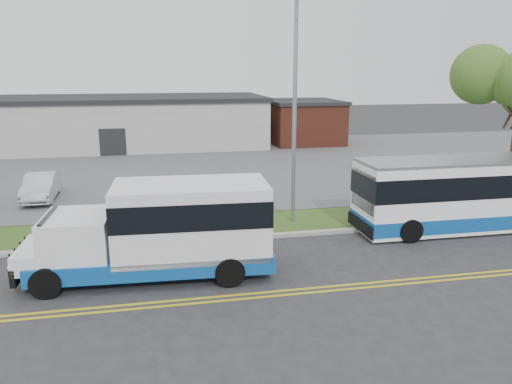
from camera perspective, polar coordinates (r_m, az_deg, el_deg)
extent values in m
plane|color=#28282B|center=(19.14, -2.24, -6.61)|extent=(140.00, 140.00, 0.00)
cube|color=gold|center=(15.65, 0.12, -11.48)|extent=(70.00, 0.12, 0.01)
cube|color=gold|center=(15.39, 0.36, -11.95)|extent=(70.00, 0.12, 0.01)
cube|color=#9E9B93|center=(20.13, -2.76, -5.33)|extent=(80.00, 0.30, 0.15)
cube|color=#304617|center=(21.83, -3.50, -3.85)|extent=(80.00, 3.30, 0.10)
cube|color=#4C4C4F|center=(35.43, -6.78, 3.06)|extent=(80.00, 25.00, 0.10)
cube|color=#9E9E99|center=(45.03, -15.69, 7.49)|extent=(25.00, 10.00, 4.00)
cube|color=black|center=(44.86, -15.87, 10.24)|extent=(25.40, 10.40, 0.35)
cube|color=black|center=(40.25, -16.04, 5.44)|extent=(2.00, 0.15, 2.20)
cube|color=brown|center=(45.95, 5.41, 7.81)|extent=(6.00, 7.00, 3.60)
cube|color=black|center=(45.78, 5.46, 10.24)|extent=(6.30, 7.30, 0.30)
cylinder|color=gray|center=(21.39, 4.42, 8.92)|extent=(0.18, 0.18, 9.50)
cube|color=#0D4893|center=(17.00, -11.49, -7.37)|extent=(7.82, 2.99, 0.57)
cube|color=silver|center=(16.55, -7.40, -3.02)|extent=(5.11, 2.85, 2.38)
cube|color=black|center=(16.44, -7.44, -1.70)|extent=(5.13, 2.90, 0.85)
cube|color=silver|center=(17.00, -19.68, -4.69)|extent=(2.16, 2.53, 1.36)
cube|color=black|center=(17.12, -22.54, -4.03)|extent=(0.22, 2.15, 1.02)
cube|color=silver|center=(17.47, -23.56, -6.53)|extent=(1.25, 2.37, 0.62)
cube|color=black|center=(17.72, -25.06, -7.57)|extent=(0.29, 2.33, 0.57)
sphere|color=#FFD88C|center=(16.89, -26.12, -7.71)|extent=(0.24, 0.24, 0.23)
sphere|color=#FFD88C|center=(18.41, -24.60, -5.79)|extent=(0.24, 0.24, 0.23)
cylinder|color=black|center=(16.43, -22.90, -9.58)|extent=(0.97, 0.36, 0.95)
cylinder|color=black|center=(18.63, -21.14, -6.62)|extent=(0.97, 0.36, 0.95)
cylinder|color=black|center=(15.96, -3.00, -9.12)|extent=(0.97, 0.36, 0.95)
cylinder|color=black|center=(18.22, -3.78, -6.12)|extent=(0.97, 0.36, 0.95)
cube|color=white|center=(23.40, 24.45, -0.10)|extent=(10.93, 2.55, 2.88)
cube|color=#0D4893|center=(23.64, 24.21, -2.43)|extent=(10.95, 2.57, 0.60)
cube|color=black|center=(23.29, 24.58, 1.21)|extent=(10.97, 2.59, 0.94)
cube|color=black|center=(20.66, 12.24, 0.11)|extent=(0.11, 2.28, 1.59)
cube|color=black|center=(21.02, 11.86, -3.71)|extent=(0.13, 2.48, 0.50)
cube|color=gray|center=(23.12, 24.81, 3.41)|extent=(10.93, 2.55, 0.12)
cylinder|color=black|center=(20.70, 17.24, -4.25)|extent=(0.95, 0.32, 0.95)
cylinder|color=black|center=(22.68, 14.46, -2.46)|extent=(0.95, 0.32, 0.95)
imported|color=black|center=(22.42, -12.42, -1.04)|extent=(0.80, 0.66, 1.88)
imported|color=silver|center=(28.03, -23.37, 0.59)|extent=(1.54, 4.17, 1.36)
sphere|color=white|center=(22.40, -13.09, -3.17)|extent=(0.32, 0.32, 0.32)
sphere|color=white|center=(22.87, -11.56, -2.73)|extent=(0.32, 0.32, 0.32)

